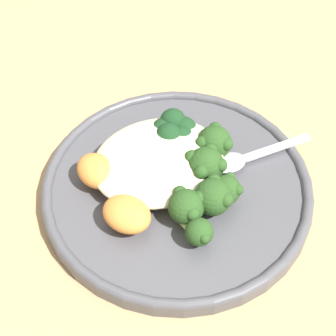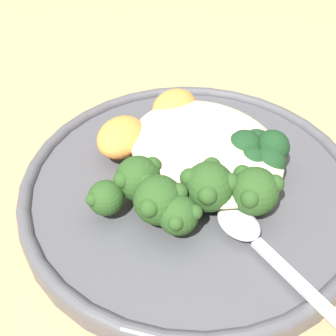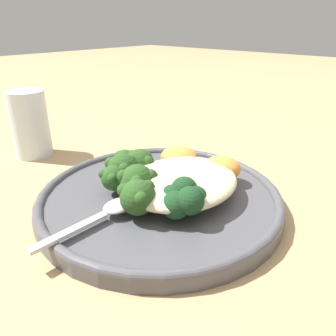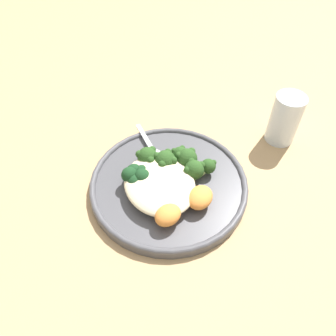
% 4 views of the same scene
% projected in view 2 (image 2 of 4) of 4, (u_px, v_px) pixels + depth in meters
% --- Properties ---
extents(ground_plane, '(4.00, 4.00, 0.00)m').
position_uv_depth(ground_plane, '(172.00, 195.00, 0.42)').
color(ground_plane, tan).
extents(plate, '(0.30, 0.30, 0.02)m').
position_uv_depth(plate, '(191.00, 188.00, 0.41)').
color(plate, '#4C4C51').
rests_on(plate, ground_plane).
extents(quinoa_mound, '(0.15, 0.12, 0.03)m').
position_uv_depth(quinoa_mound, '(204.00, 147.00, 0.41)').
color(quinoa_mound, beige).
rests_on(quinoa_mound, plate).
extents(broccoli_stalk_0, '(0.03, 0.11, 0.03)m').
position_uv_depth(broccoli_stalk_0, '(127.00, 185.00, 0.38)').
color(broccoli_stalk_0, '#9EBC66').
rests_on(broccoli_stalk_0, plate).
extents(broccoli_stalk_1, '(0.05, 0.10, 0.04)m').
position_uv_depth(broccoli_stalk_1, '(148.00, 177.00, 0.38)').
color(broccoli_stalk_1, '#9EBC66').
rests_on(broccoli_stalk_1, plate).
extents(broccoli_stalk_2, '(0.08, 0.09, 0.04)m').
position_uv_depth(broccoli_stalk_2, '(161.00, 195.00, 0.36)').
color(broccoli_stalk_2, '#9EBC66').
rests_on(broccoli_stalk_2, plate).
extents(broccoli_stalk_3, '(0.10, 0.08, 0.03)m').
position_uv_depth(broccoli_stalk_3, '(178.00, 193.00, 0.37)').
color(broccoli_stalk_3, '#9EBC66').
rests_on(broccoli_stalk_3, plate).
extents(broccoli_stalk_4, '(0.09, 0.04, 0.04)m').
position_uv_depth(broccoli_stalk_4, '(205.00, 183.00, 0.37)').
color(broccoli_stalk_4, '#9EBC66').
rests_on(broccoli_stalk_4, plate).
extents(broccoli_stalk_5, '(0.12, 0.05, 0.04)m').
position_uv_depth(broccoli_stalk_5, '(237.00, 184.00, 0.37)').
color(broccoli_stalk_5, '#9EBC66').
rests_on(broccoli_stalk_5, plate).
extents(sweet_potato_chunk_0, '(0.06, 0.07, 0.03)m').
position_uv_depth(sweet_potato_chunk_0, '(121.00, 137.00, 0.42)').
color(sweet_potato_chunk_0, orange).
rests_on(sweet_potato_chunk_0, plate).
extents(sweet_potato_chunk_1, '(0.05, 0.06, 0.03)m').
position_uv_depth(sweet_potato_chunk_1, '(174.00, 107.00, 0.45)').
color(sweet_potato_chunk_1, orange).
rests_on(sweet_potato_chunk_1, plate).
extents(kale_tuft, '(0.05, 0.05, 0.04)m').
position_uv_depth(kale_tuft, '(258.00, 153.00, 0.40)').
color(kale_tuft, '#193D1E').
rests_on(kale_tuft, plate).
extents(spoon, '(0.12, 0.03, 0.01)m').
position_uv_depth(spoon, '(251.00, 236.00, 0.35)').
color(spoon, silver).
rests_on(spoon, plate).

